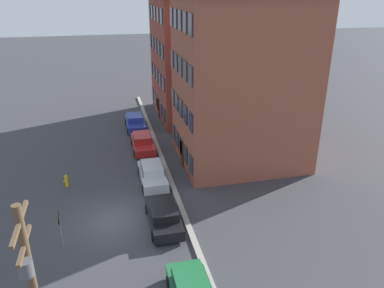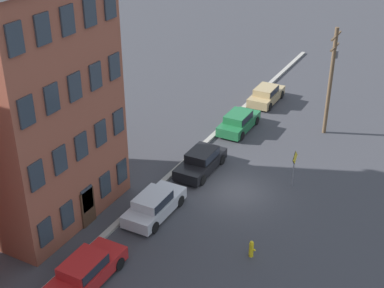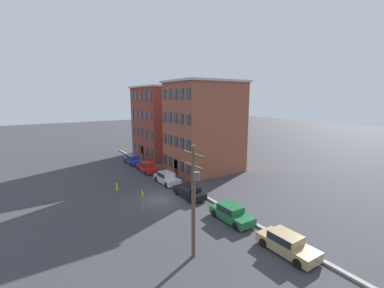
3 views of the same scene
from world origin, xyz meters
The scene contains 11 objects.
ground_plane centered at (0.00, 0.00, 0.00)m, with size 200.00×200.00×0.00m, color #38383D.
kerb_strip centered at (0.00, 4.50, 0.08)m, with size 56.00×0.36×0.16m, color #9E998E.
apartment_midblock centered at (-6.95, 10.92, 6.75)m, with size 8.87×10.36×13.48m.
car_red centered at (-10.83, 3.14, 0.75)m, with size 4.40×1.92×1.43m.
car_silver centered at (-4.54, 3.16, 0.75)m, with size 4.40×1.92×1.43m.
car_black centered at (1.21, 3.07, 0.75)m, with size 4.40×1.92×1.43m.
car_green centered at (7.87, 3.30, 0.75)m, with size 4.40×1.92×1.43m.
car_tan centered at (13.78, 3.35, 0.75)m, with size 4.40×1.92×1.43m.
caution_sign centered at (2.14, -2.86, 1.67)m, with size 0.93×0.08×2.51m.
utility_pole centered at (10.56, -2.56, 4.52)m, with size 2.40×0.44×8.02m.
fire_hydrant centered at (-5.32, -3.15, 0.48)m, with size 0.24×0.34×0.96m.
Camera 2 is at (-25.88, -10.58, 17.99)m, focal length 50.00 mm.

